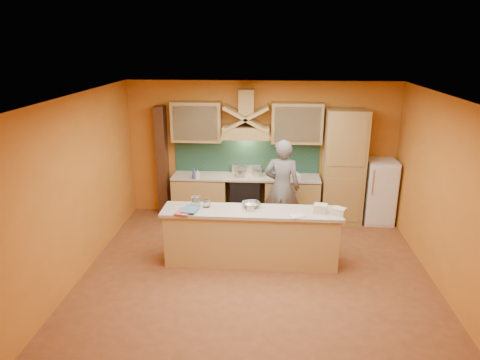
# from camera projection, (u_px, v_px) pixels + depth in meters

# --- Properties ---
(floor) EXTENTS (5.50, 5.00, 0.01)m
(floor) POSITION_uv_depth(u_px,v_px,m) (256.00, 272.00, 6.90)
(floor) COLOR brown
(floor) RESTS_ON ground
(ceiling) EXTENTS (5.50, 5.00, 0.01)m
(ceiling) POSITION_uv_depth(u_px,v_px,m) (259.00, 96.00, 6.02)
(ceiling) COLOR white
(ceiling) RESTS_ON wall_back
(wall_back) EXTENTS (5.50, 0.02, 2.80)m
(wall_back) POSITION_uv_depth(u_px,v_px,m) (261.00, 150.00, 8.83)
(wall_back) COLOR orange
(wall_back) RESTS_ON floor
(wall_front) EXTENTS (5.50, 0.02, 2.80)m
(wall_front) POSITION_uv_depth(u_px,v_px,m) (249.00, 277.00, 4.09)
(wall_front) COLOR orange
(wall_front) RESTS_ON floor
(wall_left) EXTENTS (0.02, 5.00, 2.80)m
(wall_left) POSITION_uv_depth(u_px,v_px,m) (81.00, 186.00, 6.65)
(wall_left) COLOR orange
(wall_left) RESTS_ON floor
(wall_right) EXTENTS (0.02, 5.00, 2.80)m
(wall_right) POSITION_uv_depth(u_px,v_px,m) (444.00, 194.00, 6.28)
(wall_right) COLOR orange
(wall_right) RESTS_ON floor
(base_cabinet_left) EXTENTS (1.10, 0.60, 0.86)m
(base_cabinet_left) POSITION_uv_depth(u_px,v_px,m) (200.00, 197.00, 8.93)
(base_cabinet_left) COLOR tan
(base_cabinet_left) RESTS_ON floor
(base_cabinet_right) EXTENTS (1.10, 0.60, 0.86)m
(base_cabinet_right) POSITION_uv_depth(u_px,v_px,m) (292.00, 199.00, 8.81)
(base_cabinet_right) COLOR tan
(base_cabinet_right) RESTS_ON floor
(counter_top) EXTENTS (3.00, 0.62, 0.04)m
(counter_top) POSITION_uv_depth(u_px,v_px,m) (246.00, 177.00, 8.72)
(counter_top) COLOR #B3AA98
(counter_top) RESTS_ON base_cabinet_left
(stove) EXTENTS (0.60, 0.58, 0.90)m
(stove) POSITION_uv_depth(u_px,v_px,m) (246.00, 197.00, 8.86)
(stove) COLOR black
(stove) RESTS_ON floor
(backsplash) EXTENTS (3.00, 0.03, 0.70)m
(backsplash) POSITION_uv_depth(u_px,v_px,m) (247.00, 157.00, 8.88)
(backsplash) COLOR #1B3D30
(backsplash) RESTS_ON wall_back
(range_hood) EXTENTS (0.92, 0.50, 0.24)m
(range_hood) POSITION_uv_depth(u_px,v_px,m) (246.00, 132.00, 8.48)
(range_hood) COLOR tan
(range_hood) RESTS_ON wall_back
(hood_chimney) EXTENTS (0.30, 0.30, 0.50)m
(hood_chimney) POSITION_uv_depth(u_px,v_px,m) (247.00, 102.00, 8.40)
(hood_chimney) COLOR tan
(hood_chimney) RESTS_ON wall_back
(upper_cabinet_left) EXTENTS (1.00, 0.35, 0.80)m
(upper_cabinet_left) POSITION_uv_depth(u_px,v_px,m) (197.00, 122.00, 8.56)
(upper_cabinet_left) COLOR tan
(upper_cabinet_left) RESTS_ON wall_back
(upper_cabinet_right) EXTENTS (1.00, 0.35, 0.80)m
(upper_cabinet_right) POSITION_uv_depth(u_px,v_px,m) (297.00, 123.00, 8.43)
(upper_cabinet_right) COLOR tan
(upper_cabinet_right) RESTS_ON wall_back
(pantry_column) EXTENTS (0.80, 0.60, 2.30)m
(pantry_column) POSITION_uv_depth(u_px,v_px,m) (343.00, 167.00, 8.51)
(pantry_column) COLOR tan
(pantry_column) RESTS_ON floor
(fridge) EXTENTS (0.58, 0.60, 1.30)m
(fridge) POSITION_uv_depth(u_px,v_px,m) (379.00, 191.00, 8.62)
(fridge) COLOR white
(fridge) RESTS_ON floor
(trim_column_left) EXTENTS (0.20, 0.30, 2.30)m
(trim_column_left) POSITION_uv_depth(u_px,v_px,m) (162.00, 161.00, 8.90)
(trim_column_left) COLOR #472816
(trim_column_left) RESTS_ON floor
(island_body) EXTENTS (2.80, 0.55, 0.88)m
(island_body) POSITION_uv_depth(u_px,v_px,m) (251.00, 239.00, 7.05)
(island_body) COLOR tan
(island_body) RESTS_ON floor
(island_top) EXTENTS (2.90, 0.62, 0.05)m
(island_top) POSITION_uv_depth(u_px,v_px,m) (251.00, 212.00, 6.90)
(island_top) COLOR #B3AA98
(island_top) RESTS_ON island_body
(person) EXTENTS (0.72, 0.52, 1.85)m
(person) POSITION_uv_depth(u_px,v_px,m) (282.00, 188.00, 8.01)
(person) COLOR slate
(person) RESTS_ON floor
(pot_large) EXTENTS (0.24, 0.24, 0.15)m
(pot_large) POSITION_uv_depth(u_px,v_px,m) (240.00, 174.00, 8.68)
(pot_large) COLOR #ACADB3
(pot_large) RESTS_ON stove
(pot_small) EXTENTS (0.20, 0.20, 0.14)m
(pot_small) POSITION_uv_depth(u_px,v_px,m) (257.00, 173.00, 8.73)
(pot_small) COLOR silver
(pot_small) RESTS_ON stove
(soap_bottle_a) EXTENTS (0.09, 0.09, 0.17)m
(soap_bottle_a) POSITION_uv_depth(u_px,v_px,m) (198.00, 174.00, 8.55)
(soap_bottle_a) COLOR white
(soap_bottle_a) RESTS_ON counter_top
(soap_bottle_b) EXTENTS (0.08, 0.09, 0.22)m
(soap_bottle_b) POSITION_uv_depth(u_px,v_px,m) (194.00, 173.00, 8.50)
(soap_bottle_b) COLOR #355193
(soap_bottle_b) RESTS_ON counter_top
(bowl_back) EXTENTS (0.29, 0.29, 0.08)m
(bowl_back) POSITION_uv_depth(u_px,v_px,m) (284.00, 177.00, 8.51)
(bowl_back) COLOR white
(bowl_back) RESTS_ON counter_top
(dish_rack) EXTENTS (0.35, 0.30, 0.11)m
(dish_rack) POSITION_uv_depth(u_px,v_px,m) (292.00, 176.00, 8.50)
(dish_rack) COLOR white
(dish_rack) RESTS_ON counter_top
(book_lower) EXTENTS (0.28, 0.34, 0.03)m
(book_lower) POSITION_uv_depth(u_px,v_px,m) (177.00, 211.00, 6.81)
(book_lower) COLOR #C34C45
(book_lower) RESTS_ON island_top
(book_upper) EXTENTS (0.27, 0.34, 0.02)m
(book_upper) POSITION_uv_depth(u_px,v_px,m) (183.00, 209.00, 6.85)
(book_upper) COLOR teal
(book_upper) RESTS_ON island_top
(jar_large) EXTENTS (0.19, 0.19, 0.17)m
(jar_large) POSITION_uv_depth(u_px,v_px,m) (196.00, 201.00, 7.04)
(jar_large) COLOR silver
(jar_large) RESTS_ON island_top
(jar_small) EXTENTS (0.15, 0.15, 0.13)m
(jar_small) POSITION_uv_depth(u_px,v_px,m) (206.00, 203.00, 7.01)
(jar_small) COLOR white
(jar_small) RESTS_ON island_top
(kitchen_scale) EXTENTS (0.12, 0.12, 0.09)m
(kitchen_scale) POSITION_uv_depth(u_px,v_px,m) (250.00, 208.00, 6.86)
(kitchen_scale) COLOR silver
(kitchen_scale) RESTS_ON island_top
(mixing_bowl) EXTENTS (0.38, 0.38, 0.07)m
(mixing_bowl) POSITION_uv_depth(u_px,v_px,m) (251.00, 205.00, 7.02)
(mixing_bowl) COLOR white
(mixing_bowl) RESTS_ON island_top
(cloth) EXTENTS (0.28, 0.25, 0.01)m
(cloth) POSITION_uv_depth(u_px,v_px,m) (297.00, 216.00, 6.65)
(cloth) COLOR beige
(cloth) RESTS_ON island_top
(grocery_bag_a) EXTENTS (0.24, 0.21, 0.13)m
(grocery_bag_a) POSITION_uv_depth(u_px,v_px,m) (320.00, 208.00, 6.79)
(grocery_bag_a) COLOR beige
(grocery_bag_a) RESTS_ON island_top
(grocery_bag_b) EXTENTS (0.24, 0.23, 0.12)m
(grocery_bag_b) POSITION_uv_depth(u_px,v_px,m) (339.00, 212.00, 6.68)
(grocery_bag_b) COLOR beige
(grocery_bag_b) RESTS_ON island_top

